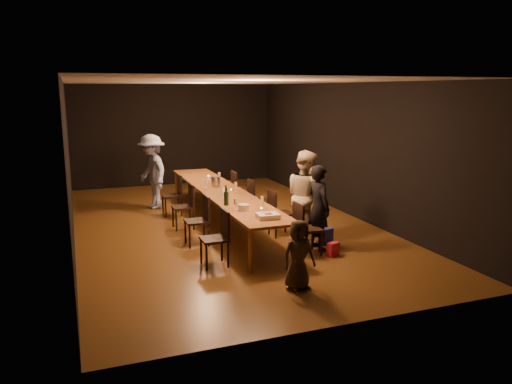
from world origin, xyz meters
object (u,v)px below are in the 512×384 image
object	(u,v)px
chair_left_1	(197,221)
champagne_bottle	(226,195)
ice_bucket	(216,181)
table	(222,192)
chair_right_3	(242,190)
chair_left_3	(172,195)
chair_left_2	(183,207)
chair_right_1	(281,213)
plate_stack	(244,208)
chair_right_2	(259,200)
child	(299,255)
birthday_cake	(268,216)
man_blue	(152,172)
woman_tan	(306,196)
woman_birthday	(319,208)
chair_right_0	(308,228)
chair_left_0	(214,238)

from	to	relation	value
chair_left_1	champagne_bottle	bearing A→B (deg)	-106.93
ice_bucket	table	bearing A→B (deg)	-89.90
chair_right_3	chair_left_3	size ratio (longest dim) A/B	1.00
chair_left_1	chair_left_2	size ratio (longest dim) A/B	1.00
chair_right_3	chair_right_1	bearing A→B (deg)	-0.00
plate_stack	ice_bucket	size ratio (longest dim) A/B	0.94
ice_bucket	chair_right_2	bearing A→B (deg)	-29.79
child	birthday_cake	xyz separation A→B (m)	(0.01, 1.23, 0.28)
chair_right_3	man_blue	size ratio (longest dim) A/B	0.52
chair_right_1	woman_tan	bearing A→B (deg)	32.18
chair_left_1	child	size ratio (longest dim) A/B	0.91
chair_left_2	woman_birthday	xyz separation A→B (m)	(2.00, -2.21, 0.31)
chair_right_2	birthday_cake	world-z (taller)	chair_right_2
child	chair_right_2	bearing A→B (deg)	72.09
chair_right_0	chair_right_1	distance (m)	1.20
table	chair_left_3	size ratio (longest dim) A/B	6.45
birthday_cake	chair_right_3	bearing A→B (deg)	81.44
birthday_cake	table	bearing A→B (deg)	94.66
table	chair_left_1	world-z (taller)	chair_left_1
chair_right_3	woman_tan	world-z (taller)	woman_tan
chair_left_0	chair_left_3	distance (m)	3.60
chair_right_1	chair_left_0	distance (m)	2.08
chair_right_1	chair_left_3	distance (m)	2.94
chair_left_3	man_blue	size ratio (longest dim) A/B	0.52
chair_right_1	woman_tan	world-z (taller)	woman_tan
birthday_cake	chair_left_0	bearing A→B (deg)	175.90
table	chair_left_1	bearing A→B (deg)	-125.31
woman_birthday	chair_left_0	bearing A→B (deg)	90.32
chair_left_2	plate_stack	xyz separation A→B (m)	(0.69, -1.87, 0.34)
chair_right_1	chair_left_2	xyz separation A→B (m)	(-1.70, 1.20, 0.00)
chair_left_0	man_blue	world-z (taller)	man_blue
table	plate_stack	world-z (taller)	plate_stack
champagne_bottle	ice_bucket	distance (m)	1.88
chair_right_2	chair_left_3	distance (m)	2.08
chair_left_2	chair_right_3	bearing A→B (deg)	-54.78
chair_right_3	chair_left_0	distance (m)	3.98
chair_right_0	plate_stack	size ratio (longest dim) A/B	4.64
ice_bucket	champagne_bottle	bearing A→B (deg)	-99.79
chair_right_3	chair_left_0	bearing A→B (deg)	-25.28
woman_tan	plate_stack	world-z (taller)	woman_tan
plate_stack	champagne_bottle	bearing A→B (deg)	107.90
chair_right_3	man_blue	xyz separation A→B (m)	(-2.00, 0.83, 0.44)
table	chair_right_1	distance (m)	1.49
chair_right_2	chair_right_3	size ratio (longest dim) A/B	1.00
table	man_blue	distance (m)	2.34
chair_right_0	chair_left_1	distance (m)	2.08
chair_left_1	woman_tan	size ratio (longest dim) A/B	0.53
woman_birthday	chair_right_3	bearing A→B (deg)	-0.09
chair_right_2	man_blue	size ratio (longest dim) A/B	0.52
chair_left_3	chair_left_0	bearing A→B (deg)	-180.00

